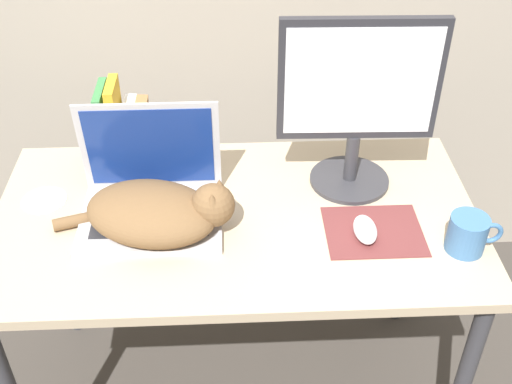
# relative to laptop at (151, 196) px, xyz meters

# --- Properties ---
(desk) EXTENTS (1.26, 0.68, 0.74)m
(desk) POSITION_rel_laptop_xyz_m (0.22, -0.02, -0.14)
(desk) COLOR tan
(desk) RESTS_ON ground_plane
(laptop) EXTENTS (0.36, 0.27, 0.29)m
(laptop) POSITION_rel_laptop_xyz_m (0.00, 0.00, 0.00)
(laptop) COLOR #B7B7BC
(laptop) RESTS_ON desk
(cat) EXTENTS (0.46, 0.32, 0.14)m
(cat) POSITION_rel_laptop_xyz_m (0.03, -0.08, 0.01)
(cat) COLOR brown
(cat) RESTS_ON desk
(external_monitor) EXTENTS (0.41, 0.22, 0.48)m
(external_monitor) POSITION_rel_laptop_xyz_m (0.54, 0.11, 0.20)
(external_monitor) COLOR #333338
(external_monitor) RESTS_ON desk
(mousepad) EXTENTS (0.25, 0.20, 0.00)m
(mousepad) POSITION_rel_laptop_xyz_m (0.56, -0.10, -0.05)
(mousepad) COLOR brown
(mousepad) RESTS_ON desk
(computer_mouse) EXTENTS (0.06, 0.11, 0.04)m
(computer_mouse) POSITION_rel_laptop_xyz_m (0.54, -0.12, -0.03)
(computer_mouse) COLOR silver
(computer_mouse) RESTS_ON mousepad
(book_row) EXTENTS (0.13, 0.16, 0.26)m
(book_row) POSITION_rel_laptop_xyz_m (-0.09, 0.23, 0.06)
(book_row) COLOR #387A42
(book_row) RESTS_ON desk
(mug) EXTENTS (0.14, 0.09, 0.10)m
(mug) POSITION_rel_laptop_xyz_m (0.77, -0.18, -0.01)
(mug) COLOR teal
(mug) RESTS_ON desk
(cd_disc) EXTENTS (0.12, 0.12, 0.00)m
(cd_disc) POSITION_rel_laptop_xyz_m (-0.30, 0.06, -0.05)
(cd_disc) COLOR silver
(cd_disc) RESTS_ON desk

